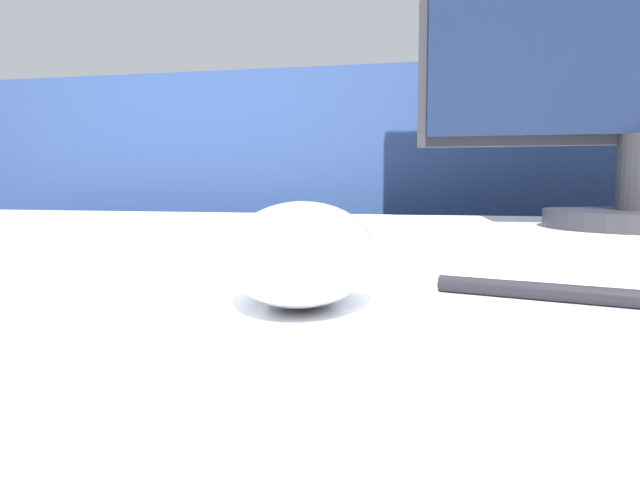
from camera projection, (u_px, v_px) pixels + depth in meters
partition_panel at (415, 353)px, 1.12m from camera, size 5.00×0.03×1.02m
computer_mouse_near at (302, 252)px, 0.27m from camera, size 0.08×0.12×0.04m
keyboard at (237, 234)px, 0.48m from camera, size 0.41×0.17×0.02m
pen at (591, 295)px, 0.26m from camera, size 0.13×0.04×0.01m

